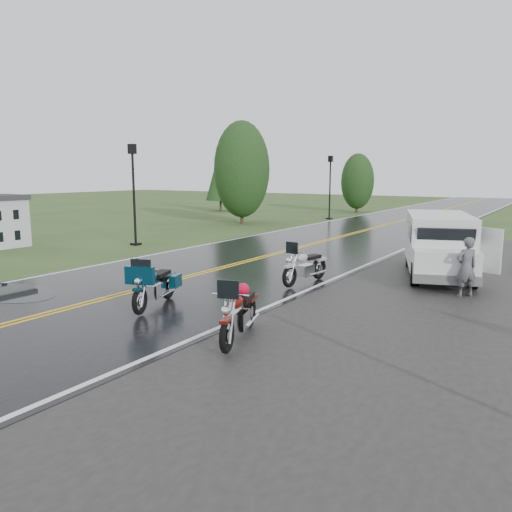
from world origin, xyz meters
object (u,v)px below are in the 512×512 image
Objects in this scene: motorcycle_silver at (290,268)px; lamp_post_near_left at (134,195)px; motorcycle_red at (227,322)px; motorcycle_teal at (139,290)px; person_at_van at (466,268)px; van_white at (416,253)px; lamp_post_far_left at (330,187)px.

motorcycle_silver is 10.57m from lamp_post_near_left.
motorcycle_red is 1.02× the size of motorcycle_teal.
person_at_van is at bearing 27.74° from motorcycle_silver.
motorcycle_silver is 0.42× the size of van_white.
person_at_van is at bearing -8.57° from lamp_post_near_left.
van_white is at bearing 37.02° from motorcycle_teal.
lamp_post_far_left reaches higher than van_white.
van_white is at bearing -58.79° from lamp_post_far_left.
lamp_post_near_left reaches higher than lamp_post_far_left.
lamp_post_near_left reaches higher than motorcycle_teal.
lamp_post_near_left is (-9.76, 3.75, 1.58)m from motorcycle_silver.
person_at_van is at bearing 26.59° from motorcycle_teal.
motorcycle_silver is 3.51m from van_white.
motorcycle_teal is at bearing 2.98° from person_at_van.
van_white reaches higher than person_at_van.
lamp_post_near_left is (-13.88, 2.09, 1.43)m from person_at_van.
lamp_post_near_left is (-8.31, 7.81, 1.58)m from motorcycle_teal.
lamp_post_near_left is at bearing 154.29° from van_white.
motorcycle_silver is (-1.52, 4.92, -0.01)m from motorcycle_red.
lamp_post_far_left is at bearing 117.61° from motorcycle_silver.
motorcycle_red is at bearing 25.68° from person_at_van.
motorcycle_red is 7.21m from van_white.
van_white is at bearing 44.43° from motorcycle_silver.
person_at_van is (4.12, 1.66, 0.15)m from motorcycle_silver.
van_white reaches higher than motorcycle_red.
motorcycle_red is at bearing -35.37° from motorcycle_teal.
lamp_post_near_left reaches higher than person_at_van.
lamp_post_far_left is at bearing 102.66° from van_white.
lamp_post_near_left reaches higher than motorcycle_silver.
van_white is 12.65m from lamp_post_near_left.
van_white reaches higher than motorcycle_teal.
motorcycle_red is 0.43× the size of van_white.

